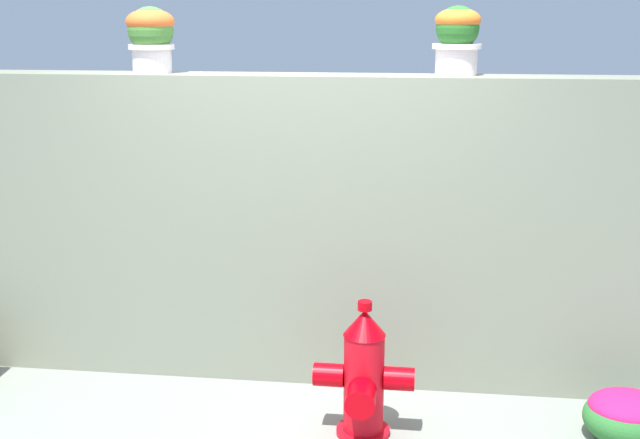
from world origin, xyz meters
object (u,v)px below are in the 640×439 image
object	(u,v)px
potted_plant_1	(151,34)
flower_bush_left	(628,415)
fire_hydrant	(364,378)
potted_plant_2	(457,36)

from	to	relation	value
potted_plant_1	flower_bush_left	bearing A→B (deg)	-12.80
potted_plant_1	fire_hydrant	distance (m)	2.40
fire_hydrant	flower_bush_left	xyz separation A→B (m)	(1.44, 0.13, -0.20)
potted_plant_2	potted_plant_1	bearing A→B (deg)	-178.71
potted_plant_1	fire_hydrant	bearing A→B (deg)	-29.32
fire_hydrant	potted_plant_2	bearing A→B (deg)	60.28
potted_plant_1	flower_bush_left	distance (m)	3.52
potted_plant_1	flower_bush_left	size ratio (longest dim) A/B	0.83
potted_plant_2	fire_hydrant	xyz separation A→B (m)	(-0.46, -0.81, -1.81)
potted_plant_1	potted_plant_2	xyz separation A→B (m)	(1.84, 0.04, -0.00)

